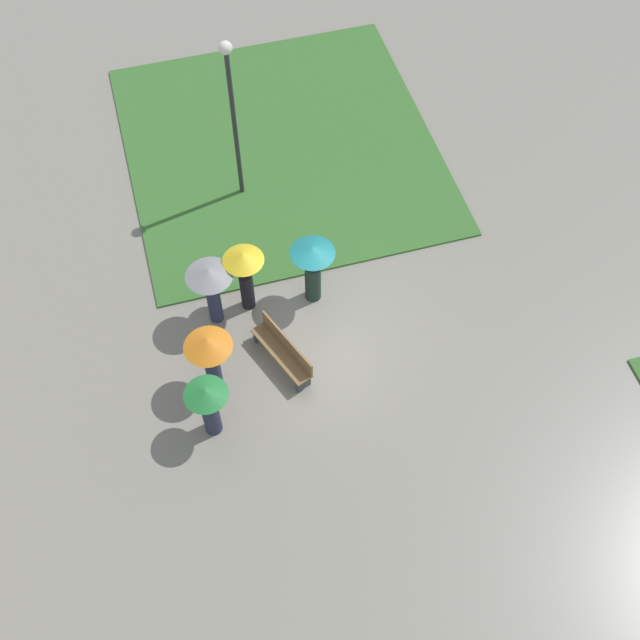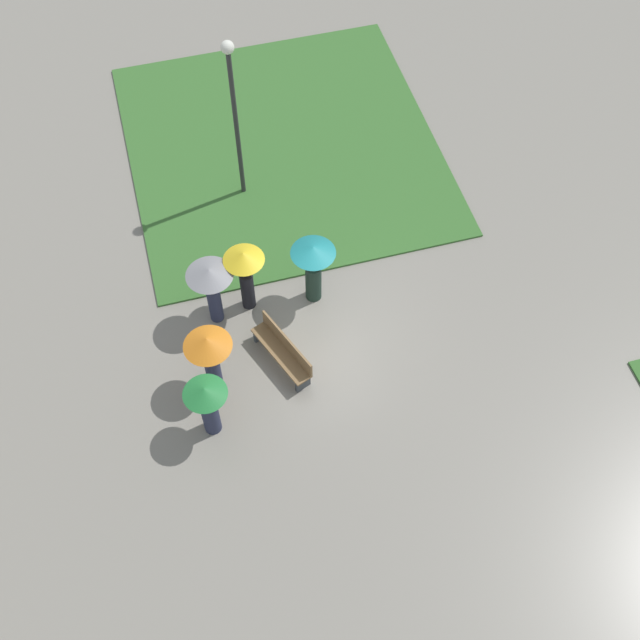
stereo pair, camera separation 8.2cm
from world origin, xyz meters
TOP-DOWN VIEW (x-y plane):
  - ground_plane at (0.00, 0.00)m, footprint 90.00×90.00m
  - lawn_patch_near at (-6.28, 0.47)m, footprint 9.12×8.52m
  - park_bench at (0.57, -1.17)m, footprint 1.90×1.09m
  - lamp_post at (-4.91, -0.95)m, footprint 0.32×0.32m
  - crowd_person_yellow at (-1.23, -1.61)m, footprint 0.97×0.97m
  - crowd_person_teal at (-1.05, -0.02)m, footprint 1.06×1.06m
  - crowd_person_orange at (0.72, -2.84)m, footprint 1.07×1.07m
  - crowd_person_green at (1.83, -3.11)m, footprint 0.95×0.95m
  - crowd_person_grey at (-1.06, -2.45)m, footprint 1.10×1.10m

SIDE VIEW (x-z plane):
  - ground_plane at x=0.00m, z-range 0.00..0.00m
  - lawn_patch_near at x=-6.28m, z-range 0.00..0.06m
  - park_bench at x=0.57m, z-range 0.02..0.92m
  - crowd_person_green at x=1.83m, z-range 0.28..2.06m
  - crowd_person_teal at x=-1.05m, z-range 0.33..2.25m
  - crowd_person_grey at x=-1.06m, z-range 0.43..2.33m
  - crowd_person_orange at x=0.72m, z-range 0.45..2.33m
  - crowd_person_yellow at x=-1.23m, z-range 0.40..2.41m
  - lamp_post at x=-4.91m, z-range 0.65..5.50m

